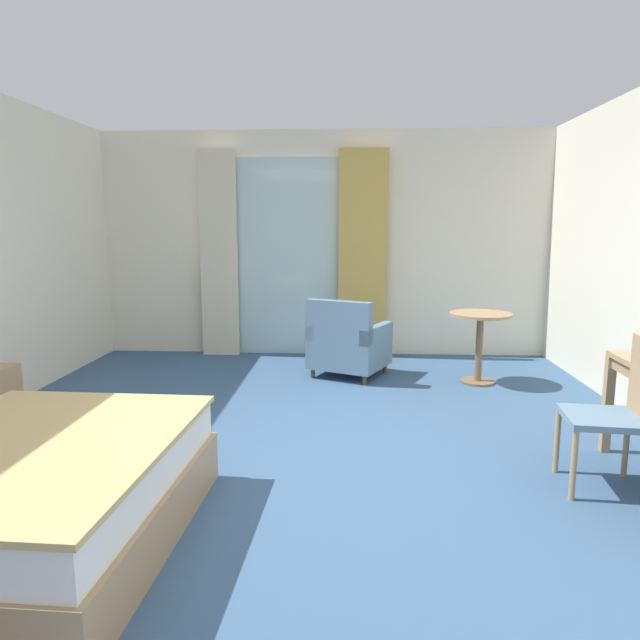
{
  "coord_description": "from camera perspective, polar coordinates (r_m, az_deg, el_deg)",
  "views": [
    {
      "loc": [
        0.34,
        -3.45,
        1.58
      ],
      "look_at": [
        0.14,
        0.12,
        0.99
      ],
      "focal_mm": 31.84,
      "sensor_mm": 36.0,
      "label": 1
    }
  ],
  "objects": [
    {
      "name": "ground",
      "position": [
        3.83,
        -2.31,
        -15.9
      ],
      "size": [
        6.09,
        7.79,
        0.1
      ],
      "primitive_type": "cube",
      "color": "#38567A"
    },
    {
      "name": "wall_back",
      "position": [
        7.1,
        0.39,
        7.61
      ],
      "size": [
        5.69,
        0.12,
        2.74
      ],
      "primitive_type": "cube",
      "color": "silver",
      "rests_on": "ground"
    },
    {
      "name": "balcony_glass_door",
      "position": [
        7.05,
        -2.9,
        6.26
      ],
      "size": [
        1.32,
        0.02,
        2.41
      ],
      "primitive_type": "cube",
      "color": "silver",
      "rests_on": "ground"
    },
    {
      "name": "curtain_panel_right",
      "position": [
        6.91,
        4.31,
        6.54
      ],
      "size": [
        0.59,
        0.1,
        2.49
      ],
      "primitive_type": "cube",
      "color": "tan",
      "rests_on": "ground"
    },
    {
      "name": "armchair_by_window",
      "position": [
        6.05,
        2.81,
        -2.5
      ],
      "size": [
        0.94,
        0.93,
        0.84
      ],
      "color": "slate",
      "rests_on": "ground"
    },
    {
      "name": "round_cafe_table",
      "position": [
        5.97,
        15.77,
        -1.16
      ],
      "size": [
        0.62,
        0.62,
        0.72
      ],
      "color": "tan",
      "rests_on": "ground"
    },
    {
      "name": "curtain_panel_left",
      "position": [
        7.1,
        -10.11,
        6.49
      ],
      "size": [
        0.45,
        0.1,
        2.49
      ],
      "primitive_type": "cube",
      "color": "beige",
      "rests_on": "ground"
    },
    {
      "name": "desk_chair",
      "position": [
        3.87,
        27.96,
        -7.75
      ],
      "size": [
        0.5,
        0.47,
        0.94
      ],
      "color": "slate",
      "rests_on": "ground"
    }
  ]
}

